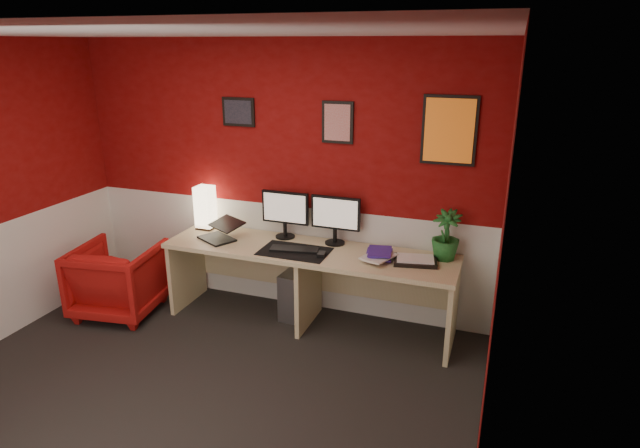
# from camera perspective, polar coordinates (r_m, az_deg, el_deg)

# --- Properties ---
(ground) EXTENTS (4.00, 3.50, 0.01)m
(ground) POSITION_cam_1_polar(r_m,az_deg,el_deg) (4.14, -14.29, -18.18)
(ground) COLOR black
(ground) RESTS_ON ground
(ceiling) EXTENTS (4.00, 3.50, 0.01)m
(ceiling) POSITION_cam_1_polar(r_m,az_deg,el_deg) (3.34, -17.87, 18.74)
(ceiling) COLOR white
(ceiling) RESTS_ON ground
(wall_back) EXTENTS (4.00, 0.01, 2.50)m
(wall_back) POSITION_cam_1_polar(r_m,az_deg,el_deg) (5.01, -4.38, 4.80)
(wall_back) COLOR maroon
(wall_back) RESTS_ON ground
(wall_right) EXTENTS (0.01, 3.50, 2.50)m
(wall_right) POSITION_cam_1_polar(r_m,az_deg,el_deg) (2.94, 18.17, -6.38)
(wall_right) COLOR maroon
(wall_right) RESTS_ON ground
(wainscot_back) EXTENTS (4.00, 0.01, 1.00)m
(wainscot_back) POSITION_cam_1_polar(r_m,az_deg,el_deg) (5.23, -4.20, -3.21)
(wainscot_back) COLOR silver
(wainscot_back) RESTS_ON ground
(wainscot_right) EXTENTS (0.01, 3.50, 1.00)m
(wainscot_right) POSITION_cam_1_polar(r_m,az_deg,el_deg) (3.32, 16.71, -18.21)
(wainscot_right) COLOR silver
(wainscot_right) RESTS_ON ground
(desk) EXTENTS (2.60, 0.65, 0.73)m
(desk) POSITION_cam_1_polar(r_m,az_deg,el_deg) (4.85, -1.21, -6.73)
(desk) COLOR #C9B780
(desk) RESTS_ON ground
(shoji_lamp) EXTENTS (0.16, 0.16, 0.40)m
(shoji_lamp) POSITION_cam_1_polar(r_m,az_deg,el_deg) (5.30, -12.09, 1.62)
(shoji_lamp) COLOR #FFE5B2
(shoji_lamp) RESTS_ON desk
(laptop) EXTENTS (0.40, 0.36, 0.22)m
(laptop) POSITION_cam_1_polar(r_m,az_deg,el_deg) (4.99, -10.97, -0.46)
(laptop) COLOR black
(laptop) RESTS_ON desk
(monitor_left) EXTENTS (0.45, 0.06, 0.58)m
(monitor_left) POSITION_cam_1_polar(r_m,az_deg,el_deg) (4.91, -3.79, 1.77)
(monitor_left) COLOR black
(monitor_left) RESTS_ON desk
(monitor_right) EXTENTS (0.45, 0.06, 0.58)m
(monitor_right) POSITION_cam_1_polar(r_m,az_deg,el_deg) (4.75, 1.62, 1.19)
(monitor_right) COLOR black
(monitor_right) RESTS_ON desk
(desk_mat) EXTENTS (0.60, 0.38, 0.01)m
(desk_mat) POSITION_cam_1_polar(r_m,az_deg,el_deg) (4.66, -2.72, -2.91)
(desk_mat) COLOR black
(desk_mat) RESTS_ON desk
(keyboard) EXTENTS (0.44, 0.22, 0.02)m
(keyboard) POSITION_cam_1_polar(r_m,az_deg,el_deg) (4.68, -2.73, -2.68)
(keyboard) COLOR black
(keyboard) RESTS_ON desk_mat
(mouse) EXTENTS (0.07, 0.11, 0.03)m
(mouse) POSITION_cam_1_polar(r_m,az_deg,el_deg) (4.54, 0.15, -3.23)
(mouse) COLOR black
(mouse) RESTS_ON desk_mat
(book_bottom) EXTENTS (0.26, 0.33, 0.03)m
(book_bottom) POSITION_cam_1_polar(r_m,az_deg,el_deg) (4.58, 4.91, -3.22)
(book_bottom) COLOR #3A1F91
(book_bottom) RESTS_ON desk
(book_middle) EXTENTS (0.30, 0.34, 0.02)m
(book_middle) POSITION_cam_1_polar(r_m,az_deg,el_deg) (4.52, 5.19, -3.17)
(book_middle) COLOR silver
(book_middle) RESTS_ON book_bottom
(book_top) EXTENTS (0.24, 0.29, 0.02)m
(book_top) POSITION_cam_1_polar(r_m,az_deg,el_deg) (4.51, 5.13, -2.91)
(book_top) COLOR #3A1F91
(book_top) RESTS_ON book_middle
(zen_tray) EXTENTS (0.39, 0.31, 0.03)m
(zen_tray) POSITION_cam_1_polar(r_m,az_deg,el_deg) (4.49, 10.09, -3.88)
(zen_tray) COLOR black
(zen_tray) RESTS_ON desk
(potted_plant) EXTENTS (0.28, 0.28, 0.42)m
(potted_plant) POSITION_cam_1_polar(r_m,az_deg,el_deg) (4.55, 13.24, -1.15)
(potted_plant) COLOR #19591E
(potted_plant) RESTS_ON desk
(pc_tower) EXTENTS (0.24, 0.46, 0.45)m
(pc_tower) POSITION_cam_1_polar(r_m,az_deg,el_deg) (5.09, -2.35, -7.21)
(pc_tower) COLOR #99999E
(pc_tower) RESTS_ON ground
(armchair) EXTENTS (0.82, 0.84, 0.68)m
(armchair) POSITION_cam_1_polar(r_m,az_deg,el_deg) (5.42, -20.59, -5.50)
(armchair) COLOR #A90F0C
(armchair) RESTS_ON ground
(art_left) EXTENTS (0.32, 0.02, 0.26)m
(art_left) POSITION_cam_1_polar(r_m,az_deg,el_deg) (5.05, -8.66, 11.70)
(art_left) COLOR black
(art_left) RESTS_ON wall_back
(art_center) EXTENTS (0.28, 0.02, 0.36)m
(art_center) POSITION_cam_1_polar(r_m,az_deg,el_deg) (4.69, 1.88, 10.74)
(art_center) COLOR red
(art_center) RESTS_ON wall_back
(art_right) EXTENTS (0.44, 0.02, 0.56)m
(art_right) POSITION_cam_1_polar(r_m,az_deg,el_deg) (4.49, 13.57, 9.64)
(art_right) COLOR orange
(art_right) RESTS_ON wall_back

